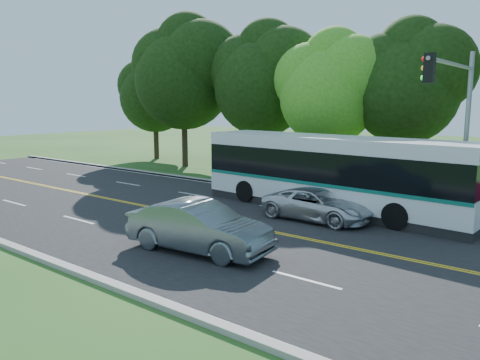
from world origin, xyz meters
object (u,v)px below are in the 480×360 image
Objects in this scene: traffic_signal at (457,109)px; sedan at (199,227)px; suv at (318,205)px; transit_bus at (332,174)px.

traffic_signal is 1.39× the size of sedan.
suv is at bearing -149.52° from traffic_signal.
transit_bus is 2.79× the size of suv.
sedan is at bearing -90.60° from transit_bus.
traffic_signal is 0.54× the size of transit_bus.
transit_bus is (-4.95, -0.65, -2.98)m from traffic_signal.
transit_bus reaches higher than suv.
sedan is at bearing 171.23° from suv.
transit_bus is at bearing 11.74° from suv.
suv is (1.03, 6.18, -0.18)m from sedan.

